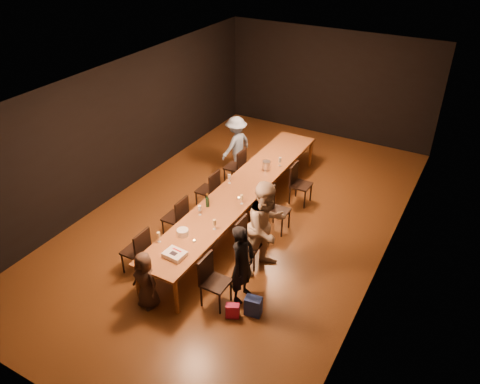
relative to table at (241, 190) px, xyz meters
The scene contains 30 objects.
ground 0.70m from the table, ahead, with size 10.00×10.00×0.00m, color #492712.
room_shell 1.38m from the table, ahead, with size 6.04×10.04×3.02m.
table is the anchor object (origin of this frame).
chair_right_0 2.56m from the table, 70.50° to the right, with size 0.42×0.42×0.93m, color black, non-canonical shape.
chair_right_1 1.49m from the table, 54.69° to the right, with size 0.42×0.42×0.93m, color black, non-canonical shape.
chair_right_2 0.88m from the table, ahead, with size 0.42×0.42×0.93m, color black, non-canonical shape.
chair_right_3 1.49m from the table, 54.69° to the left, with size 0.42×0.42×0.93m, color black, non-canonical shape.
chair_left_0 2.56m from the table, 109.50° to the right, with size 0.42×0.42×0.93m, color black, non-canonical shape.
chair_left_1 1.49m from the table, 125.31° to the right, with size 0.42×0.42×0.93m, color black, non-canonical shape.
chair_left_2 0.88m from the table, behind, with size 0.42×0.42×0.93m, color black, non-canonical shape.
chair_left_3 1.49m from the table, 125.31° to the left, with size 0.42×0.42×0.93m, color black, non-canonical shape.
woman_birthday 2.36m from the table, 60.54° to the right, with size 0.53×0.35×1.46m, color black.
woman_tan 1.65m from the table, 45.26° to the right, with size 0.88×0.68×1.80m, color beige.
man_blue 2.14m from the table, 122.58° to the left, with size 0.93×0.53×1.44m, color #7E9BC3.
child 2.99m from the table, 92.65° to the right, with size 0.52×0.34×1.07m, color #402E24.
gift_bag_red 2.88m from the table, 63.85° to the right, with size 0.22×0.12×0.26m, color #C21D53.
gift_bag_blue 2.81m from the table, 56.88° to the right, with size 0.27×0.18×0.34m, color #2540A3.
birthday_cake 2.46m from the table, 87.93° to the right, with size 0.37×0.30×0.08m.
plate_stack 1.91m from the table, 94.04° to the right, with size 0.21×0.21×0.12m, color white.
champagne_bottle 0.97m from the table, 105.05° to the right, with size 0.07×0.07×0.30m, color black, non-canonical shape.
ice_bucket 1.00m from the table, 85.15° to the left, with size 0.18×0.18×0.20m, color silver.
wineglass_0 2.31m from the table, 99.48° to the right, with size 0.06×0.06×0.21m, color beige, non-canonical shape.
wineglass_1 1.51m from the table, 79.82° to the right, with size 0.06×0.06×0.21m, color beige, non-canonical shape.
wineglass_2 1.26m from the table, 100.09° to the right, with size 0.06×0.06×0.21m, color silver, non-canonical shape.
wineglass_3 0.60m from the table, 60.52° to the right, with size 0.06×0.06×0.21m, color beige, non-canonical shape.
wineglass_4 0.36m from the table, 169.46° to the left, with size 0.06×0.06×0.21m, color silver, non-canonical shape.
wineglass_5 1.32m from the table, 77.78° to the left, with size 0.06×0.06×0.21m, color silver, non-canonical shape.
tealight_near 1.98m from the table, 85.64° to the right, with size 0.05×0.05×0.03m, color #B2B7B2.
tealight_mid 0.41m from the table, 68.41° to the right, with size 0.05×0.05×0.03m, color #B2B7B2.
tealight_far 1.58m from the table, 84.56° to the left, with size 0.05×0.05×0.03m, color #B2B7B2.
Camera 1 is at (4.01, -7.23, 5.79)m, focal length 35.00 mm.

